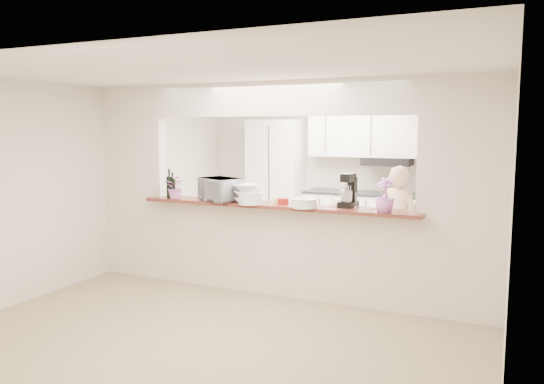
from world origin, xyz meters
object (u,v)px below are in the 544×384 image
Objects in this scene: toaster_oven at (220,189)px; stand_mixer at (349,192)px; person at (398,224)px; refrigerator at (477,204)px.

stand_mixer is at bearing 30.19° from toaster_oven.
toaster_oven is 0.34× the size of person.
refrigerator reaches higher than person.
toaster_oven is 2.33m from person.
refrigerator reaches higher than toaster_oven.
toaster_oven is 1.33× the size of stand_mixer.
refrigerator is at bearing -103.31° from person.
refrigerator is at bearing 65.14° from stand_mixer.
person is (1.90, 1.26, -0.49)m from toaster_oven.
refrigerator reaches higher than stand_mixer.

